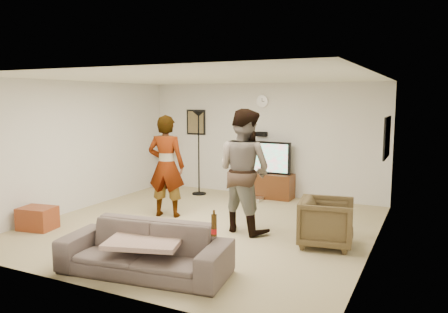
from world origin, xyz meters
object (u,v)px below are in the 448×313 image
at_px(person_left, 166,166).
at_px(sofa, 145,249).
at_px(side_table, 38,218).
at_px(floor_lamp, 199,153).
at_px(beer_bottle, 214,225).
at_px(cat_tree, 166,162).
at_px(person_right, 244,171).
at_px(armchair, 326,222).
at_px(tv_stand, 264,185).
at_px(tv, 264,157).

distance_m(person_left, sofa, 2.73).
bearing_deg(side_table, floor_lamp, 72.56).
distance_m(floor_lamp, beer_bottle, 4.97).
bearing_deg(floor_lamp, cat_tree, 164.03).
height_order(person_right, armchair, person_right).
relative_size(floor_lamp, cat_tree, 1.49).
height_order(floor_lamp, armchair, floor_lamp).
xyz_separation_m(tv_stand, cat_tree, (-2.55, -0.05, 0.36)).
bearing_deg(person_left, beer_bottle, 119.10).
bearing_deg(side_table, person_left, 47.81).
bearing_deg(cat_tree, beer_bottle, -51.02).
relative_size(tv, person_left, 0.63).
height_order(cat_tree, sofa, cat_tree).
relative_size(tv, side_table, 2.10).
xyz_separation_m(cat_tree, armchair, (4.51, -2.55, -0.28)).
xyz_separation_m(beer_bottle, side_table, (-3.69, 0.72, -0.56)).
relative_size(floor_lamp, person_right, 0.94).
bearing_deg(beer_bottle, cat_tree, 128.98).
xyz_separation_m(person_left, person_right, (1.63, -0.19, 0.07)).
relative_size(tv_stand, tv, 1.10).
distance_m(tv, armchair, 3.31).
height_order(person_right, beer_bottle, person_right).
height_order(person_right, side_table, person_right).
bearing_deg(tv_stand, armchair, -52.93).
xyz_separation_m(tv, cat_tree, (-2.55, -0.05, -0.26)).
bearing_deg(sofa, beer_bottle, -7.65).
distance_m(floor_lamp, sofa, 4.58).
height_order(floor_lamp, person_left, floor_lamp).
relative_size(tv_stand, person_left, 0.69).
bearing_deg(tv, floor_lamp, -165.54).
bearing_deg(side_table, tv, 56.83).
bearing_deg(tv, side_table, -123.17).
relative_size(tv, floor_lamp, 0.63).
relative_size(floor_lamp, armchair, 2.41).
distance_m(person_left, beer_bottle, 3.23).
bearing_deg(tv, tv_stand, 0.00).
height_order(tv_stand, tv, tv).
bearing_deg(person_left, floor_lamp, -92.64).
height_order(sofa, armchair, armchair).
height_order(tv_stand, beer_bottle, beer_bottle).
bearing_deg(tv, person_left, -115.18).
bearing_deg(person_left, tv_stand, -129.15).
distance_m(tv_stand, armchair, 3.27).
xyz_separation_m(person_right, beer_bottle, (0.57, -2.17, -0.26)).
distance_m(person_left, side_table, 2.33).
bearing_deg(side_table, beer_bottle, -11.03).
bearing_deg(tv_stand, person_right, -76.85).
bearing_deg(sofa, side_table, 157.51).
bearing_deg(armchair, side_table, 97.19).
bearing_deg(tv, armchair, -52.93).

